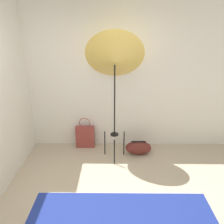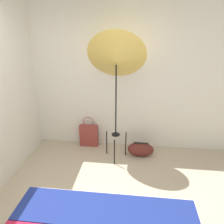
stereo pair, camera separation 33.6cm
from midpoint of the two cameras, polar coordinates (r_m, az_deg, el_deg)
The scene contains 5 objects.
wall_back at distance 3.95m, azimuth 0.64°, elevation 8.58°, with size 8.00×0.05×2.60m.
wall_side_left at distance 3.37m, azimuth -24.77°, elevation 4.24°, with size 0.05×8.00×2.60m.
photo_umbrella at distance 3.36m, azimuth 4.06°, elevation 13.49°, with size 0.91×0.65×2.15m.
tote_bag at distance 4.24m, azimuth -3.81°, elevation -6.11°, with size 0.35×0.10×0.61m.
duffel_bag at distance 4.03m, azimuth 9.86°, elevation -9.63°, with size 0.47×0.25×0.26m.
Camera 2 is at (0.57, -1.73, 2.19)m, focal length 35.00 mm.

